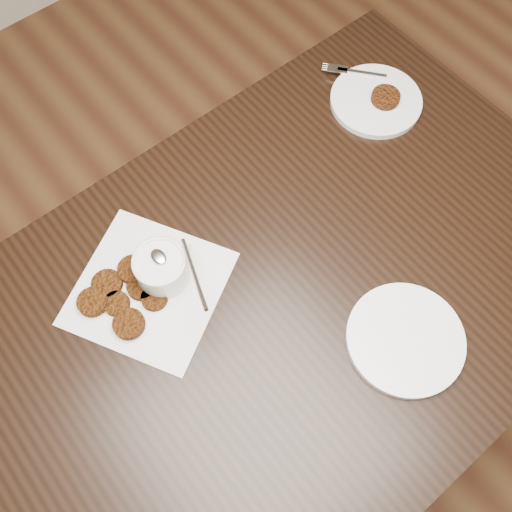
{
  "coord_description": "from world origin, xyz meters",
  "views": [
    {
      "loc": [
        -0.2,
        -0.17,
        1.75
      ],
      "look_at": [
        0.08,
        0.18,
        0.8
      ],
      "focal_mm": 38.98,
      "sensor_mm": 36.0,
      "label": 1
    }
  ],
  "objects_px": {
    "sauce_ramekin": "(159,261)",
    "plate_empty": "(405,339)",
    "plate_with_patty": "(377,98)",
    "napkin": "(149,288)",
    "table": "(272,349)"
  },
  "relations": [
    {
      "from": "table",
      "to": "sauce_ramekin",
      "type": "bearing_deg",
      "value": 130.28
    },
    {
      "from": "table",
      "to": "plate_empty",
      "type": "relative_size",
      "value": 6.26
    },
    {
      "from": "plate_with_patty",
      "to": "plate_empty",
      "type": "relative_size",
      "value": 0.95
    },
    {
      "from": "plate_empty",
      "to": "table",
      "type": "bearing_deg",
      "value": 120.45
    },
    {
      "from": "napkin",
      "to": "plate_empty",
      "type": "distance_m",
      "value": 0.5
    },
    {
      "from": "sauce_ramekin",
      "to": "plate_empty",
      "type": "relative_size",
      "value": 0.63
    },
    {
      "from": "table",
      "to": "plate_with_patty",
      "type": "bearing_deg",
      "value": 24.84
    },
    {
      "from": "napkin",
      "to": "sauce_ramekin",
      "type": "bearing_deg",
      "value": 4.04
    },
    {
      "from": "napkin",
      "to": "plate_empty",
      "type": "height_order",
      "value": "plate_empty"
    },
    {
      "from": "plate_empty",
      "to": "napkin",
      "type": "bearing_deg",
      "value": 128.9
    },
    {
      "from": "table",
      "to": "napkin",
      "type": "relative_size",
      "value": 5.09
    },
    {
      "from": "plate_with_patty",
      "to": "napkin",
      "type": "bearing_deg",
      "value": -175.42
    },
    {
      "from": "napkin",
      "to": "plate_with_patty",
      "type": "relative_size",
      "value": 1.29
    },
    {
      "from": "sauce_ramekin",
      "to": "plate_with_patty",
      "type": "bearing_deg",
      "value": 4.61
    },
    {
      "from": "plate_empty",
      "to": "plate_with_patty",
      "type": "bearing_deg",
      "value": 51.26
    }
  ]
}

